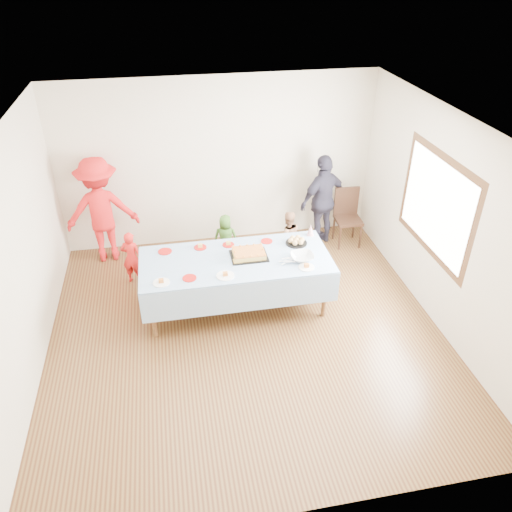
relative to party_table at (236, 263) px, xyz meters
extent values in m
plane|color=#4A2715|center=(0.04, -0.54, -0.72)|extent=(5.00, 5.00, 0.00)
cube|color=beige|center=(0.04, 1.96, 0.63)|extent=(5.00, 0.04, 2.70)
cube|color=beige|center=(0.04, -3.04, 0.63)|extent=(5.00, 0.04, 2.70)
cube|color=beige|center=(-2.46, -0.54, 0.63)|extent=(0.04, 5.00, 2.70)
cube|color=beige|center=(2.54, -0.54, 0.63)|extent=(0.04, 5.00, 2.70)
cube|color=white|center=(0.04, -0.54, 1.98)|extent=(5.00, 5.00, 0.04)
cube|color=#472B16|center=(2.51, -0.34, 0.78)|extent=(0.03, 1.75, 1.35)
cylinder|color=brown|center=(-1.12, -0.42, -0.36)|extent=(0.06, 0.06, 0.73)
cylinder|color=brown|center=(1.12, -0.42, -0.36)|extent=(0.06, 0.06, 0.73)
cylinder|color=brown|center=(-1.12, 0.42, -0.36)|extent=(0.06, 0.06, 0.73)
cylinder|color=brown|center=(1.12, 0.42, -0.36)|extent=(0.06, 0.06, 0.73)
cube|color=brown|center=(0.00, 0.00, 0.03)|extent=(2.40, 1.00, 0.04)
cube|color=silver|center=(0.00, 0.00, 0.05)|extent=(2.50, 1.10, 0.01)
cube|color=black|center=(0.18, 0.03, 0.06)|extent=(0.48, 0.37, 0.01)
cube|color=#DCB453|center=(0.18, 0.03, 0.10)|extent=(0.41, 0.31, 0.06)
cube|color=#A25025|center=(0.18, 0.03, 0.14)|extent=(0.41, 0.31, 0.01)
cylinder|color=black|center=(0.88, 0.24, 0.06)|extent=(0.30, 0.30, 0.02)
sphere|color=tan|center=(0.96, 0.24, 0.11)|extent=(0.07, 0.07, 0.07)
sphere|color=tan|center=(0.92, 0.31, 0.11)|extent=(0.07, 0.07, 0.07)
sphere|color=tan|center=(0.85, 0.31, 0.11)|extent=(0.07, 0.07, 0.07)
sphere|color=tan|center=(0.81, 0.24, 0.11)|extent=(0.07, 0.07, 0.07)
sphere|color=tan|center=(0.85, 0.17, 0.11)|extent=(0.07, 0.07, 0.07)
sphere|color=tan|center=(0.92, 0.17, 0.11)|extent=(0.07, 0.07, 0.07)
sphere|color=tan|center=(0.88, 0.24, 0.11)|extent=(0.07, 0.07, 0.07)
imported|color=silver|center=(0.86, -0.17, 0.09)|extent=(0.31, 0.31, 0.08)
cone|color=white|center=(1.14, 0.43, 0.14)|extent=(0.10, 0.10, 0.17)
cylinder|color=#B4100D|center=(-0.91, 0.36, 0.06)|extent=(0.19, 0.19, 0.01)
cylinder|color=#B4100D|center=(-0.43, 0.37, 0.06)|extent=(0.17, 0.17, 0.01)
cylinder|color=#B4100D|center=(-0.04, 0.37, 0.06)|extent=(0.16, 0.16, 0.01)
cylinder|color=#B4100D|center=(0.49, 0.37, 0.06)|extent=(0.16, 0.16, 0.01)
cylinder|color=#B4100D|center=(-0.63, -0.33, 0.06)|extent=(0.18, 0.18, 0.01)
cylinder|color=white|center=(-0.97, -0.37, 0.06)|extent=(0.21, 0.21, 0.01)
cylinder|color=white|center=(-0.19, -0.37, 0.06)|extent=(0.23, 0.23, 0.01)
cylinder|color=white|center=(0.86, -0.37, 0.06)|extent=(0.20, 0.20, 0.01)
cylinder|color=black|center=(1.89, 1.19, -0.52)|extent=(0.04, 0.04, 0.42)
cylinder|color=black|center=(2.24, 1.18, -0.52)|extent=(0.04, 0.04, 0.42)
cylinder|color=black|center=(1.90, 1.54, -0.52)|extent=(0.04, 0.04, 0.42)
cylinder|color=black|center=(2.25, 1.53, -0.52)|extent=(0.04, 0.04, 0.42)
cube|color=black|center=(2.07, 1.36, -0.29)|extent=(0.42, 0.42, 0.05)
cube|color=black|center=(2.08, 1.54, -0.02)|extent=(0.41, 0.05, 0.49)
imported|color=red|center=(-1.40, 0.88, -0.31)|extent=(0.35, 0.28, 0.83)
imported|color=#386722|center=(0.03, 1.23, -0.34)|extent=(0.43, 0.33, 0.78)
imported|color=#AB754F|center=(0.96, 1.01, -0.29)|extent=(0.44, 0.35, 0.86)
imported|color=red|center=(-1.82, 1.66, 0.12)|extent=(1.13, 0.70, 1.68)
imported|color=#2B2938|center=(1.66, 1.50, 0.04)|extent=(0.97, 0.70, 1.53)
camera|label=1|loc=(-0.76, -5.46, 3.58)|focal=35.00mm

